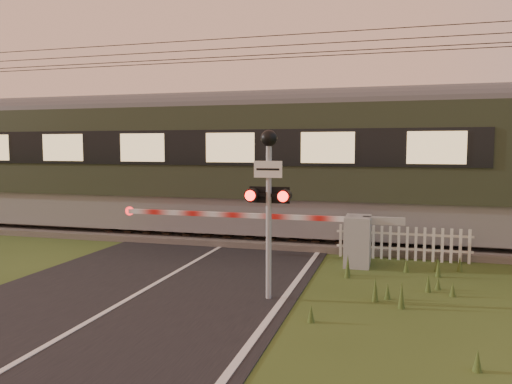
% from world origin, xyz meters
% --- Properties ---
extents(ground, '(160.00, 160.00, 0.00)m').
position_xyz_m(ground, '(0.00, 0.00, 0.00)').
color(ground, '#33471B').
rests_on(ground, ground).
extents(road, '(6.00, 140.00, 0.03)m').
position_xyz_m(road, '(0.02, -0.23, 0.01)').
color(road, black).
rests_on(road, ground).
extents(track_bed, '(140.00, 3.40, 0.39)m').
position_xyz_m(track_bed, '(0.00, 6.50, 0.07)').
color(track_bed, '#47423D').
rests_on(track_bed, ground).
extents(overhead_wires, '(120.00, 0.62, 0.62)m').
position_xyz_m(overhead_wires, '(0.00, 6.50, 5.72)').
color(overhead_wires, black).
rests_on(overhead_wires, ground).
extents(boom_gate, '(7.25, 0.91, 1.21)m').
position_xyz_m(boom_gate, '(3.53, 3.74, 0.67)').
color(boom_gate, gray).
rests_on(boom_gate, ground).
extents(crossing_signal, '(0.79, 0.34, 3.12)m').
position_xyz_m(crossing_signal, '(2.47, 0.58, 2.15)').
color(crossing_signal, gray).
rests_on(crossing_signal, ground).
extents(picket_fence, '(3.29, 0.07, 0.84)m').
position_xyz_m(picket_fence, '(4.91, 4.60, 0.42)').
color(picket_fence, silver).
rests_on(picket_fence, ground).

